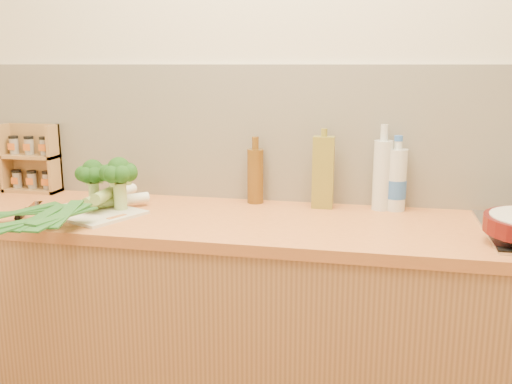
% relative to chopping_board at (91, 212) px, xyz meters
% --- Properties ---
extents(room_shell, '(3.50, 3.50, 3.50)m').
position_rel_chopping_board_xyz_m(room_shell, '(0.65, 0.35, 0.26)').
color(room_shell, beige).
rests_on(room_shell, ground).
extents(counter, '(3.20, 0.62, 0.90)m').
position_rel_chopping_board_xyz_m(counter, '(0.65, 0.06, -0.45)').
color(counter, '#AF7949').
rests_on(counter, ground).
extents(chopping_board, '(0.43, 0.38, 0.01)m').
position_rel_chopping_board_xyz_m(chopping_board, '(0.00, 0.00, 0.00)').
color(chopping_board, beige).
rests_on(chopping_board, counter).
extents(broccoli_left, '(0.13, 0.13, 0.17)m').
position_rel_chopping_board_xyz_m(broccoli_left, '(-0.04, 0.10, 0.12)').
color(broccoli_left, '#9FBF6F').
rests_on(broccoli_left, chopping_board).
extents(broccoli_right, '(0.14, 0.14, 0.20)m').
position_rel_chopping_board_xyz_m(broccoli_right, '(0.10, 0.05, 0.14)').
color(broccoli_right, '#9FBF6F').
rests_on(broccoli_right, chopping_board).
extents(leek_front, '(0.52, 0.50, 0.04)m').
position_rel_chopping_board_xyz_m(leek_front, '(-0.03, -0.01, 0.03)').
color(leek_front, white).
rests_on(leek_front, chopping_board).
extents(leek_mid, '(0.20, 0.70, 0.04)m').
position_rel_chopping_board_xyz_m(leek_mid, '(0.01, -0.04, 0.05)').
color(leek_mid, white).
rests_on(leek_mid, chopping_board).
extents(leek_back, '(0.11, 0.67, 0.04)m').
position_rel_chopping_board_xyz_m(leek_back, '(0.05, -0.06, 0.06)').
color(leek_back, white).
rests_on(leek_back, chopping_board).
extents(chefs_knife, '(0.12, 0.28, 0.02)m').
position_rel_chopping_board_xyz_m(chefs_knife, '(-0.23, -0.06, 0.00)').
color(chefs_knife, silver).
rests_on(chefs_knife, counter).
extents(spice_rack, '(0.24, 0.10, 0.29)m').
position_rel_chopping_board_xyz_m(spice_rack, '(-0.43, 0.31, 0.12)').
color(spice_rack, '#B5844D').
rests_on(spice_rack, counter).
extents(oil_tin, '(0.08, 0.05, 0.31)m').
position_rel_chopping_board_xyz_m(oil_tin, '(0.83, 0.27, 0.13)').
color(oil_tin, olive).
rests_on(oil_tin, counter).
extents(glass_bottle, '(0.07, 0.07, 0.32)m').
position_rel_chopping_board_xyz_m(glass_bottle, '(1.05, 0.29, 0.13)').
color(glass_bottle, silver).
rests_on(glass_bottle, counter).
extents(amber_bottle, '(0.06, 0.06, 0.27)m').
position_rel_chopping_board_xyz_m(amber_bottle, '(0.56, 0.29, 0.11)').
color(amber_bottle, brown).
rests_on(amber_bottle, counter).
extents(water_bottle, '(0.08, 0.08, 0.26)m').
position_rel_chopping_board_xyz_m(water_bottle, '(1.10, 0.29, 0.11)').
color(water_bottle, silver).
rests_on(water_bottle, counter).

